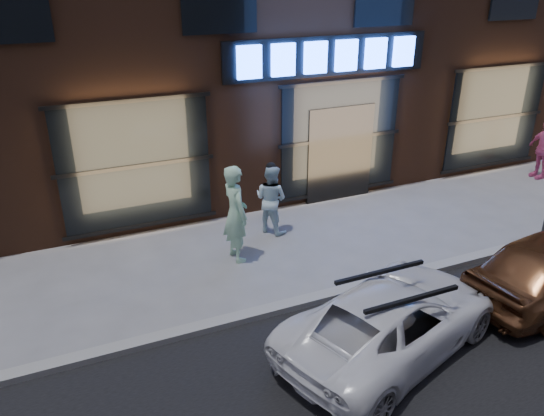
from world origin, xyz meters
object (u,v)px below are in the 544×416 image
Objects in this scene: man_cap at (271,199)px; passerby at (543,149)px; man_bowtie at (236,213)px; white_suv at (392,318)px.

passerby reaches higher than man_cap.
man_bowtie reaches higher than passerby.
passerby is 0.42× the size of white_suv.
man_cap is 4.47m from white_suv.
passerby is 9.40m from white_suv.
man_bowtie is 1.21× the size of passerby.
man_bowtie is at bearing 93.71° from man_cap.
white_suv is (0.09, -4.47, -0.23)m from man_cap.
white_suv is at bearing -56.03° from passerby.
passerby is at bearing -88.95° from man_bowtie.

